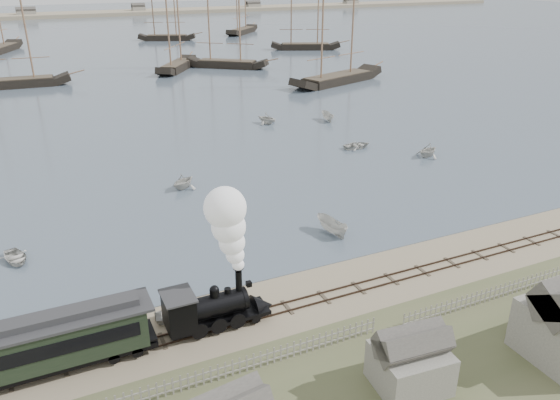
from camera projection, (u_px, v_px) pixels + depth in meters
name	position (u px, v px, depth m)	size (l,w,h in m)	color
ground	(288.00, 290.00, 41.00)	(600.00, 600.00, 0.00)	tan
harbor_water	(68.00, 37.00, 182.38)	(600.00, 336.00, 0.06)	#414E5D
rail_track	(300.00, 304.00, 39.32)	(120.00, 1.80, 0.16)	#31231B
picket_fence_west	(241.00, 374.00, 32.67)	(19.00, 0.10, 1.20)	slate
picket_fence_east	(487.00, 302.00, 39.60)	(15.00, 0.10, 1.20)	slate
shed_mid	(408.00, 385.00, 31.80)	(4.00, 3.50, 3.60)	slate
far_spit	(51.00, 17.00, 248.93)	(500.00, 20.00, 1.80)	tan
locomotive	(227.00, 268.00, 35.52)	(7.60, 2.84, 9.47)	black
passenger_coach	(32.00, 346.00, 31.70)	(14.08, 2.72, 3.42)	black
beached_dinghy	(182.00, 313.00, 37.66)	(3.68, 2.63, 0.76)	#BAB8B1
rowboat_0	(15.00, 258.00, 44.74)	(3.37, 2.41, 0.70)	#BAB8B1
rowboat_1	(183.00, 181.00, 59.08)	(3.25, 2.81, 1.71)	#BAB8B1
rowboat_2	(332.00, 227.00, 49.18)	(3.72, 1.40, 1.44)	#BAB8B1
rowboat_3	(357.00, 145.00, 72.26)	(3.81, 2.72, 0.79)	#BAB8B1
rowboat_4	(428.00, 150.00, 68.84)	(3.39, 2.92, 1.78)	#BAB8B1
rowboat_5	(327.00, 117.00, 84.64)	(3.48, 1.31, 1.34)	#BAB8B1
rowboat_7	(267.00, 118.00, 83.05)	(3.37, 2.91, 1.78)	#BAB8B1
schooner_2	(6.00, 35.00, 104.04)	(20.63, 4.76, 20.00)	black
schooner_3	(174.00, 25.00, 121.24)	(18.56, 4.28, 20.00)	black
schooner_4	(339.00, 32.00, 107.83)	(23.74, 5.48, 20.00)	black
schooner_5	(306.00, 13.00, 151.13)	(19.45, 4.49, 20.00)	black
schooner_8	(164.00, 7.00, 169.50)	(17.72, 4.09, 20.00)	black
schooner_9	(241.00, 3.00, 186.73)	(20.34, 4.69, 20.00)	black
schooner_10	(226.00, 23.00, 124.30)	(19.20, 4.43, 20.00)	black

